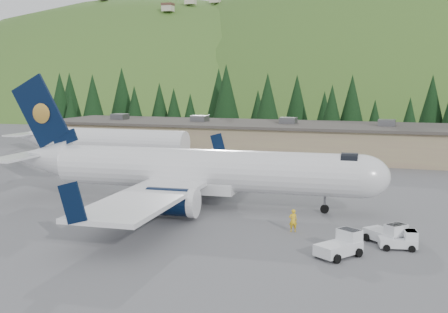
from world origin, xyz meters
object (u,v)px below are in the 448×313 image
Objects in this scene: terminal_building at (258,138)px; baggage_tug_c at (341,245)px; baggage_tug_b at (388,234)px; second_airliner at (97,140)px; baggage_tug_a at (401,241)px; airliner at (193,171)px; ramp_worker at (293,220)px.

baggage_tug_c is at bearing -68.64° from terminal_building.
baggage_tug_b is 50.72m from terminal_building.
baggage_tug_a is (43.14, -30.52, -2.71)m from second_airliner.
airliner is 12.99m from ramp_worker.
second_airliner reaches higher than baggage_tug_c.
baggage_tug_b is at bearing -35.01° from second_airliner.
second_airliner is at bearing -141.22° from terminal_building.
baggage_tug_b reaches higher than baggage_tug_a.
baggage_tug_a is 4.89m from baggage_tug_c.
baggage_tug_c is 53.19m from terminal_building.
ramp_worker is at bearing -71.39° from terminal_building.
second_airliner is (-23.81, 22.06, -0.04)m from airliner.
baggage_tug_a is at bearing 139.72° from ramp_worker.
baggage_tug_a is at bearing -35.28° from second_airliner.
ramp_worker is at bearing -39.18° from second_airliner.
second_airliner is 15.02× the size of ramp_worker.
baggage_tug_c is 0.05× the size of terminal_building.
terminal_building is (-19.36, 49.51, 1.84)m from baggage_tug_c.
terminal_building is 38.77× the size of ramp_worker.
terminal_building is at bearing 158.04° from baggage_tug_b.
baggage_tug_b is 4.92m from baggage_tug_c.
ramp_worker is at bearing 154.63° from baggage_tug_a.
second_airliner is at bearing 133.59° from baggage_tug_a.
second_airliner reaches higher than baggage_tug_b.
airliner is 13.64× the size of baggage_tug_a.
baggage_tug_c is at bearing -153.35° from baggage_tug_a.
baggage_tug_a is 0.04× the size of terminal_building.
airliner is 20.00m from baggage_tug_b.
baggage_tug_c is 6.73m from ramp_worker.
airliner reaches higher than baggage_tug_a.
terminal_building reaches higher than baggage_tug_b.
ramp_worker is (34.87, -28.42, -2.41)m from second_airliner.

